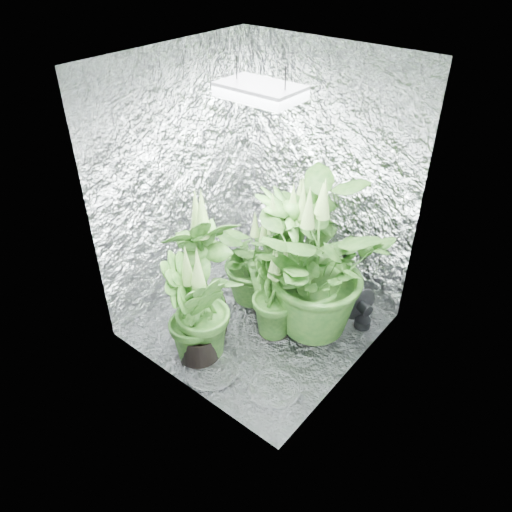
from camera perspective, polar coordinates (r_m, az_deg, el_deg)
The scene contains 13 objects.
ground at distance 3.99m, azimuth 0.35°, elevation -7.76°, with size 1.60×1.60×0.00m, color white.
walls at distance 3.40m, azimuth 0.41°, elevation 4.79°, with size 1.62×1.62×2.00m.
ceiling at distance 3.03m, azimuth 0.49°, elevation 21.43°, with size 1.60×1.60×0.01m, color white.
grow_lamp at distance 3.07m, azimuth 0.47°, elevation 18.27°, with size 0.50×0.30×0.22m.
plant_a at distance 3.97m, azimuth 0.14°, elevation -0.52°, with size 0.73×0.73×0.86m.
plant_b at distance 4.11m, azimuth 6.27°, elevation 1.64°, with size 0.68×0.68×1.04m.
plant_c at distance 3.69m, azimuth 2.25°, elevation -4.23°, with size 0.56×0.56×0.84m.
plant_d at distance 3.80m, azimuth 3.20°, elevation -0.26°, with size 0.79×0.79×1.13m.
plant_e at distance 3.61m, azimuth 6.33°, elevation -1.17°, with size 1.23×1.23×1.24m.
plant_f at distance 3.63m, azimuth -6.09°, elevation -2.25°, with size 0.76×0.76×1.16m.
plant_g at distance 3.45m, azimuth -6.81°, elevation -6.53°, with size 0.52×0.52×0.97m.
circulation_fan at distance 3.99m, azimuth 11.98°, elevation -6.16°, with size 0.17×0.27×0.32m.
plant_label at distance 3.49m, azimuth -6.29°, elevation -8.90°, with size 0.05×0.01×0.08m, color white.
Camera 1 is at (1.85, -2.30, 2.69)m, focal length 35.00 mm.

